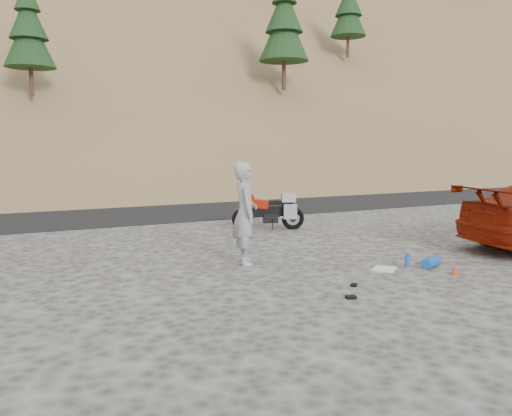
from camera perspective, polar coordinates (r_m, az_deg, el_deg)
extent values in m
plane|color=#403D3B|center=(9.80, 2.31, -6.28)|extent=(140.00, 140.00, 0.00)
cube|color=black|center=(18.16, -10.61, 0.00)|extent=(120.00, 7.00, 0.05)
cube|color=brown|center=(39.41, -15.65, 15.51)|extent=(110.00, 51.90, 46.72)
cube|color=brown|center=(39.46, -15.67, 15.94)|extent=(110.00, 43.28, 36.46)
cube|color=brown|center=(59.97, -19.02, 18.34)|extent=(120.00, 40.00, 30.00)
cylinder|color=#3D2716|center=(22.64, -24.29, 13.36)|extent=(0.17, 0.17, 1.40)
cone|color=black|center=(22.86, -24.51, 17.20)|extent=(2.00, 2.00, 2.25)
cone|color=black|center=(23.03, -24.63, 19.29)|extent=(1.50, 1.50, 1.76)
cylinder|color=#3D2716|center=(26.76, 3.20, 15.25)|extent=(0.22, 0.22, 1.82)
cone|color=black|center=(27.11, 3.23, 19.46)|extent=(2.60, 2.60, 2.92)
cone|color=black|center=(27.36, 3.25, 21.74)|extent=(1.95, 1.95, 2.28)
cylinder|color=#3D2716|center=(32.75, 10.45, 17.93)|extent=(0.18, 0.18, 1.54)
cone|color=black|center=(33.10, 10.53, 20.82)|extent=(2.20, 2.20, 2.48)
torus|color=black|center=(13.38, -1.54, -1.28)|extent=(0.58, 0.29, 0.58)
cylinder|color=black|center=(13.38, -1.54, -1.28)|extent=(0.18, 0.11, 0.18)
torus|color=black|center=(13.54, 4.24, -1.20)|extent=(0.62, 0.32, 0.62)
cylinder|color=black|center=(13.54, 4.24, -1.20)|extent=(0.21, 0.13, 0.19)
cylinder|color=black|center=(13.33, -1.24, 0.10)|extent=(0.33, 0.16, 0.71)
cylinder|color=black|center=(13.31, -0.71, 1.54)|extent=(0.21, 0.53, 0.04)
cube|color=black|center=(13.41, 1.28, -0.42)|extent=(1.07, 0.54, 0.26)
cube|color=black|center=(13.45, 1.65, -1.16)|extent=(0.46, 0.38, 0.25)
cube|color=maroon|center=(13.36, 0.42, 0.50)|extent=(0.52, 0.40, 0.27)
cube|color=maroon|center=(13.32, -0.60, 0.94)|extent=(0.35, 0.37, 0.31)
cube|color=silver|center=(13.29, -0.87, 1.92)|extent=(0.18, 0.28, 0.22)
cube|color=black|center=(13.41, 2.22, 0.60)|extent=(0.52, 0.34, 0.11)
cube|color=black|center=(13.46, 3.63, 0.46)|extent=(0.34, 0.25, 0.09)
cube|color=#BAB9BF|center=(13.26, 3.93, -0.41)|extent=(0.37, 0.21, 0.40)
cube|color=#BAB9BF|center=(13.71, 3.61, -0.15)|extent=(0.37, 0.21, 0.40)
cube|color=#99999E|center=(13.44, 3.71, 1.21)|extent=(0.45, 0.40, 0.23)
cube|color=maroon|center=(13.34, -1.54, -0.16)|extent=(0.28, 0.19, 0.04)
cylinder|color=black|center=(13.32, 1.92, -1.90)|extent=(0.08, 0.18, 0.32)
cylinder|color=#BAB9BF|center=(13.38, 3.59, -1.03)|extent=(0.41, 0.21, 0.11)
imported|color=#99999E|center=(9.74, -1.25, -6.37)|extent=(0.63, 0.81, 1.98)
cube|color=white|center=(9.61, 14.43, -6.75)|extent=(0.58, 0.58, 0.01)
cylinder|color=#1C4FA8|center=(10.01, 19.40, -5.84)|extent=(0.54, 0.38, 0.20)
cylinder|color=#1C4FA8|center=(9.88, 16.93, -5.74)|extent=(0.09, 0.09, 0.25)
cone|color=red|center=(9.58, 21.74, -6.64)|extent=(0.17, 0.17, 0.16)
cube|color=black|center=(7.76, 10.78, -9.98)|extent=(0.17, 0.13, 0.04)
cube|color=black|center=(8.40, 11.12, -8.62)|extent=(0.15, 0.15, 0.04)
cube|color=#91B7E1|center=(9.52, 13.92, -6.88)|extent=(0.39, 0.34, 0.01)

